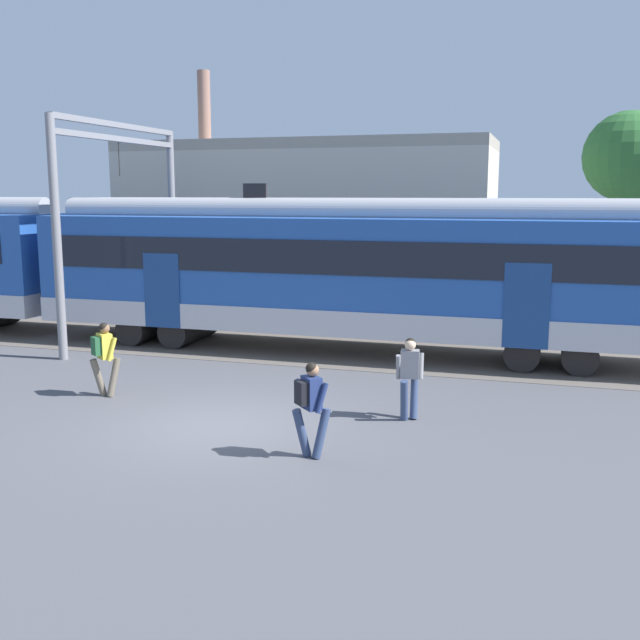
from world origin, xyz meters
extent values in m
plane|color=#515156|center=(0.00, 0.00, 0.00)|extent=(160.00, 160.00, 0.00)
cube|color=#605951|center=(-10.46, 7.38, 0.01)|extent=(80.00, 4.40, 0.01)
cube|color=silver|center=(0.54, 7.38, 1.05)|extent=(18.00, 3.06, 0.70)
cube|color=#2351A3|center=(0.54, 7.38, 2.60)|extent=(18.00, 3.00, 2.40)
cube|color=black|center=(0.54, 5.87, 2.80)|extent=(16.56, 0.03, 0.90)
cube|color=navy|center=(5.49, 5.86, 1.75)|extent=(1.10, 0.04, 2.10)
cube|color=navy|center=(-4.41, 5.86, 1.75)|extent=(1.10, 0.04, 2.10)
cylinder|color=#A4A4A9|center=(0.54, 7.38, 3.98)|extent=(17.64, 0.70, 0.70)
cube|color=black|center=(-2.16, 7.38, 4.53)|extent=(0.70, 0.12, 0.40)
cylinder|color=black|center=(6.82, 7.38, 0.45)|extent=(0.90, 2.40, 0.90)
cylinder|color=black|center=(5.42, 7.38, 0.45)|extent=(0.90, 2.40, 0.90)
cylinder|color=black|center=(-4.34, 7.38, 0.45)|extent=(0.90, 2.40, 0.90)
cylinder|color=black|center=(-5.74, 7.38, 0.45)|extent=(0.90, 2.40, 0.90)
cylinder|color=#6B6051|center=(-3.15, 1.32, 0.43)|extent=(0.33, 0.37, 0.87)
cylinder|color=#6B6051|center=(-3.46, 1.20, 0.43)|extent=(0.33, 0.37, 0.87)
cube|color=gold|center=(-3.30, 1.26, 1.14)|extent=(0.43, 0.41, 0.56)
cylinder|color=gold|center=(-3.53, 1.32, 1.09)|extent=(0.22, 0.25, 0.52)
cylinder|color=gold|center=(-3.08, 1.19, 1.09)|extent=(0.22, 0.25, 0.52)
sphere|color=brown|center=(-3.29, 1.27, 1.53)|extent=(0.22, 0.22, 0.22)
sphere|color=black|center=(-3.30, 1.26, 1.56)|extent=(0.20, 0.20, 0.20)
cube|color=#235633|center=(-3.41, 1.11, 1.16)|extent=(0.32, 0.29, 0.40)
cylinder|color=navy|center=(2.40, -1.08, 0.43)|extent=(0.36, 0.36, 0.87)
cylinder|color=navy|center=(2.08, -1.15, 0.43)|extent=(0.36, 0.36, 0.87)
cube|color=navy|center=(2.24, -1.12, 1.14)|extent=(0.42, 0.42, 0.56)
cylinder|color=navy|center=(2.03, -1.02, 1.09)|extent=(0.24, 0.24, 0.52)
cylinder|color=navy|center=(2.45, -1.22, 1.09)|extent=(0.24, 0.24, 0.52)
sphere|color=#9E7051|center=(2.25, -1.10, 1.53)|extent=(0.22, 0.22, 0.22)
sphere|color=black|center=(2.24, -1.12, 1.56)|extent=(0.20, 0.20, 0.20)
cube|color=black|center=(2.11, -1.25, 1.16)|extent=(0.31, 0.31, 0.40)
cylinder|color=navy|center=(3.37, 1.35, 0.43)|extent=(0.19, 0.37, 0.87)
cylinder|color=navy|center=(3.51, 1.65, 0.43)|extent=(0.19, 0.37, 0.87)
cube|color=gray|center=(3.44, 1.50, 1.14)|extent=(0.39, 0.28, 0.56)
cylinder|color=gray|center=(3.65, 1.60, 1.09)|extent=(0.12, 0.26, 0.52)
cylinder|color=gray|center=(3.23, 1.39, 1.09)|extent=(0.12, 0.26, 0.52)
sphere|color=beige|center=(3.44, 1.48, 1.53)|extent=(0.22, 0.22, 0.22)
sphere|color=black|center=(3.44, 1.50, 1.56)|extent=(0.20, 0.20, 0.20)
cube|color=#235633|center=(3.42, 1.67, 1.16)|extent=(0.30, 0.19, 0.40)
cylinder|color=gray|center=(-6.54, 4.18, 3.25)|extent=(0.24, 0.24, 6.50)
cylinder|color=gray|center=(-6.54, 10.58, 3.25)|extent=(0.24, 0.24, 6.50)
cube|color=gray|center=(-6.54, 7.38, 6.45)|extent=(0.20, 6.40, 0.16)
cube|color=gray|center=(-6.54, 7.38, 6.05)|extent=(0.20, 6.40, 0.16)
cylinder|color=black|center=(-6.54, 7.38, 5.45)|extent=(0.03, 0.03, 1.00)
cube|color=beige|center=(-3.15, 15.08, 3.00)|extent=(14.12, 5.00, 6.00)
cube|color=#9F9686|center=(-3.15, 15.08, 6.20)|extent=(14.12, 5.00, 0.40)
cylinder|color=#8C6656|center=(-7.38, 15.08, 7.60)|extent=(0.50, 0.50, 3.20)
cylinder|color=brown|center=(8.54, 17.00, 2.31)|extent=(0.32, 0.32, 4.62)
sphere|color=#2D662D|center=(8.54, 17.00, 5.76)|extent=(3.27, 3.27, 3.27)
camera|label=1|loc=(5.97, -12.75, 4.47)|focal=42.00mm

